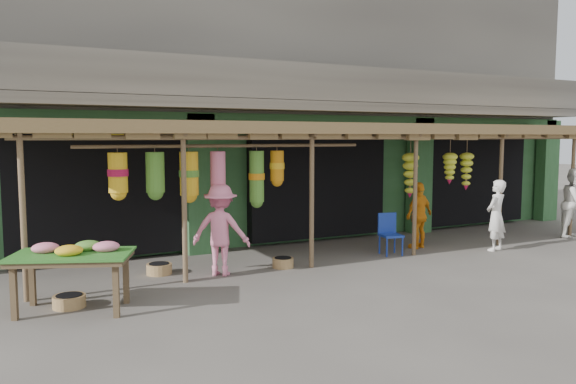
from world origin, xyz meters
name	(u,v)px	position (x,y,z in m)	size (l,w,h in m)	color
ground	(369,258)	(0.00, 0.00, 0.00)	(80.00, 80.00, 0.00)	#514C47
building	(270,106)	(0.00, 4.87, 3.37)	(16.40, 6.80, 7.00)	gray
awning	(344,134)	(-0.15, 0.81, 2.58)	(14.00, 2.70, 2.79)	brown
flower_table	(73,256)	(-5.89, -1.03, 0.80)	(1.90, 1.52, 0.99)	brown
blue_chair	(389,231)	(0.59, 0.12, 0.49)	(0.49, 0.50, 0.88)	#173197
basket_left	(159,269)	(-4.26, 0.59, 0.10)	(0.46, 0.46, 0.19)	#996845
basket_mid	(69,301)	(-5.95, -0.82, 0.09)	(0.47, 0.47, 0.18)	#946742
basket_right	(283,263)	(-2.00, 0.03, 0.09)	(0.41, 0.41, 0.19)	olive
person_front	(496,215)	(2.93, -0.63, 0.79)	(0.57, 0.38, 1.57)	white
person_right	(575,203)	(6.00, -0.31, 0.87)	(0.84, 0.66, 1.74)	white
person_vendor	(419,215)	(1.59, 0.36, 0.75)	(0.88, 0.37, 1.51)	orange
person_shopper	(221,230)	(-3.26, 0.03, 0.83)	(1.07, 0.62, 1.66)	pink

